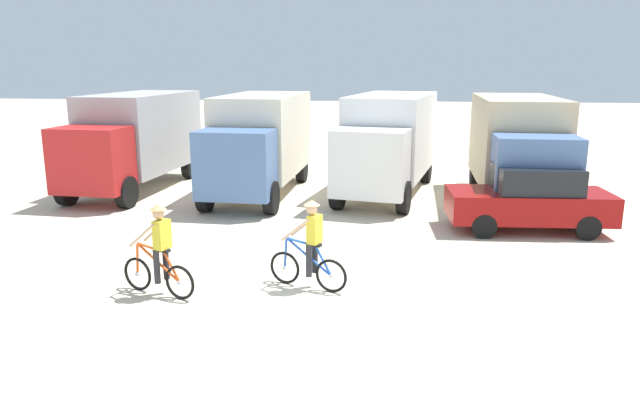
{
  "coord_description": "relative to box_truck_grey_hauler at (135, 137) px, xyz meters",
  "views": [
    {
      "loc": [
        1.02,
        -10.76,
        4.4
      ],
      "look_at": [
        -0.57,
        3.35,
        1.1
      ],
      "focal_mm": 33.14,
      "sensor_mm": 36.0,
      "label": 1
    }
  ],
  "objects": [
    {
      "name": "cyclist_orange_shirt",
      "position": [
        4.53,
        -9.51,
        -1.03
      ],
      "size": [
        1.65,
        0.73,
        1.82
      ],
      "color": "black",
      "rests_on": "ground"
    },
    {
      "name": "box_truck_cream_rv",
      "position": [
        4.53,
        -0.28,
        0.0
      ],
      "size": [
        2.64,
        6.84,
        3.35
      ],
      "color": "beige",
      "rests_on": "ground"
    },
    {
      "name": "sedan_parked",
      "position": [
        12.64,
        -4.02,
        -0.99
      ],
      "size": [
        4.28,
        1.97,
        1.76
      ],
      "color": "maroon",
      "rests_on": "ground"
    },
    {
      "name": "ground_plane",
      "position": [
        7.78,
        -9.09,
        -1.87
      ],
      "size": [
        120.0,
        120.0,
        0.0
      ],
      "primitive_type": "plane",
      "color": "beige"
    },
    {
      "name": "box_truck_avon_van",
      "position": [
        8.87,
        0.31,
        0.0
      ],
      "size": [
        3.57,
        7.07,
        3.35
      ],
      "color": "white",
      "rests_on": "ground"
    },
    {
      "name": "box_truck_tan_camper",
      "position": [
        12.93,
        -0.75,
        0.0
      ],
      "size": [
        2.65,
        6.84,
        3.35
      ],
      "color": "#CCB78E",
      "rests_on": "ground"
    },
    {
      "name": "cyclist_cowboy_hat",
      "position": [
        7.35,
        -8.83,
        -1.03
      ],
      "size": [
        1.64,
        0.75,
        1.82
      ],
      "color": "black",
      "rests_on": "ground"
    },
    {
      "name": "box_truck_grey_hauler",
      "position": [
        0.0,
        0.0,
        0.0
      ],
      "size": [
        2.81,
        6.89,
        3.35
      ],
      "color": "#9E9EA3",
      "rests_on": "ground"
    }
  ]
}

